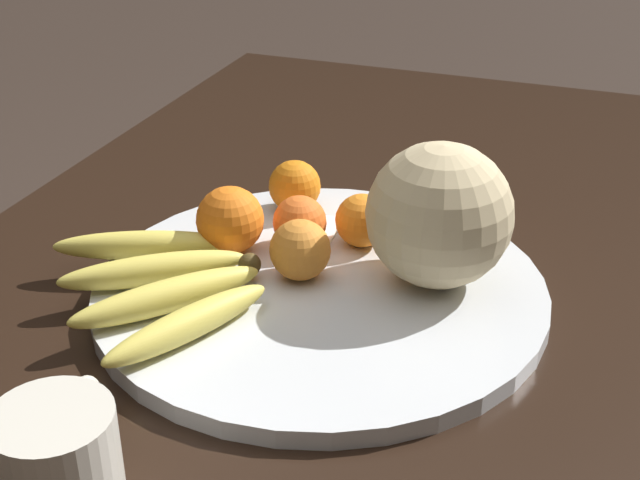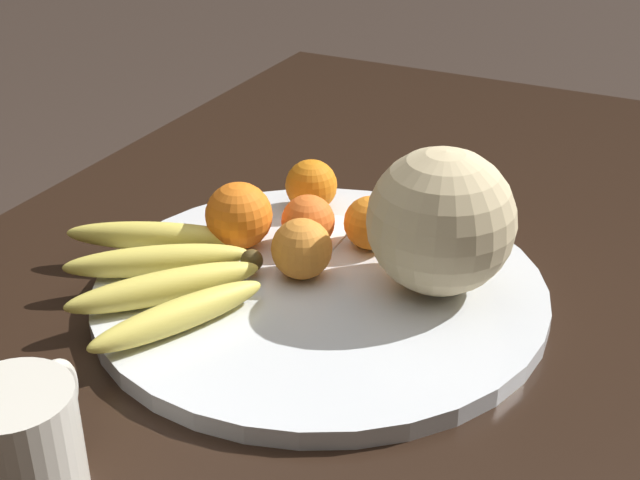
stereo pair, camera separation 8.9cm
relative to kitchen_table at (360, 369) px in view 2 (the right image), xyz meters
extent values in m
cube|color=black|center=(0.00, 0.00, 0.07)|extent=(1.53, 0.95, 0.04)
cube|color=black|center=(0.68, 0.39, -0.30)|extent=(0.07, 0.07, 0.70)
cylinder|color=silver|center=(-0.02, 0.04, 0.10)|extent=(0.46, 0.46, 0.02)
torus|color=#47382D|center=(-0.02, 0.04, 0.10)|extent=(0.46, 0.46, 0.01)
sphere|color=beige|center=(0.03, -0.07, 0.18)|extent=(0.15, 0.15, 0.15)
sphere|color=#473819|center=(-0.04, 0.11, 0.13)|extent=(0.02, 0.02, 0.02)
ellipsoid|color=#E5D156|center=(-0.04, 0.23, 0.13)|extent=(0.10, 0.20, 0.03)
ellipsoid|color=#E5D156|center=(-0.08, 0.20, 0.13)|extent=(0.14, 0.17, 0.03)
ellipsoid|color=#E5D156|center=(-0.12, 0.16, 0.13)|extent=(0.17, 0.15, 0.03)
ellipsoid|color=#E5D156|center=(-0.16, 0.12, 0.13)|extent=(0.18, 0.11, 0.03)
sphere|color=orange|center=(0.01, 0.15, 0.15)|extent=(0.07, 0.07, 0.07)
sphere|color=orange|center=(0.07, 0.02, 0.14)|extent=(0.06, 0.06, 0.06)
sphere|color=orange|center=(-0.02, 0.06, 0.14)|extent=(0.06, 0.06, 0.06)
sphere|color=orange|center=(0.13, 0.13, 0.14)|extent=(0.06, 0.06, 0.06)
sphere|color=orange|center=(0.05, 0.09, 0.14)|extent=(0.06, 0.06, 0.06)
sphere|color=orange|center=(0.14, -0.01, 0.14)|extent=(0.07, 0.07, 0.07)
cube|color=white|center=(0.08, 0.07, 0.11)|extent=(0.09, 0.03, 0.00)
cylinder|color=beige|center=(-0.37, 0.11, 0.14)|extent=(0.09, 0.09, 0.10)
torus|color=beige|center=(-0.32, 0.12, 0.14)|extent=(0.07, 0.03, 0.07)
camera|label=1|loc=(-0.76, -0.23, 0.58)|focal=50.00mm
camera|label=2|loc=(-0.72, -0.31, 0.58)|focal=50.00mm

